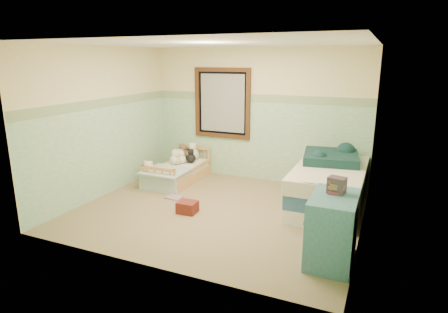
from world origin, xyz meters
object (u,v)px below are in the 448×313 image
at_px(plush_floor_cream, 149,175).
at_px(dresser, 332,229).
at_px(floor_book, 174,197).
at_px(toddler_bed_frame, 178,176).
at_px(plush_floor_tan, 145,182).
at_px(twin_bed_frame, 329,199).
at_px(red_pillow, 187,207).

distance_m(plush_floor_cream, dresser, 3.95).
xyz_separation_m(dresser, floor_book, (-2.74, 1.05, -0.39)).
height_order(toddler_bed_frame, dresser, dresser).
bearing_deg(plush_floor_tan, twin_bed_frame, 8.23).
relative_size(twin_bed_frame, floor_book, 7.24).
xyz_separation_m(plush_floor_tan, floor_book, (0.74, -0.23, -0.10)).
relative_size(plush_floor_tan, twin_bed_frame, 0.12).
relative_size(toddler_bed_frame, plush_floor_cream, 4.95).
height_order(twin_bed_frame, red_pillow, twin_bed_frame).
bearing_deg(plush_floor_tan, floor_book, -17.49).
bearing_deg(plush_floor_cream, plush_floor_tan, -66.37).
height_order(plush_floor_cream, dresser, dresser).
distance_m(plush_floor_cream, floor_book, 1.03).
bearing_deg(twin_bed_frame, plush_floor_tan, -171.77).
xyz_separation_m(twin_bed_frame, floor_book, (-2.45, -0.70, -0.10)).
xyz_separation_m(toddler_bed_frame, plush_floor_cream, (-0.46, -0.31, 0.05)).
xyz_separation_m(plush_floor_tan, twin_bed_frame, (3.19, 0.46, -0.01)).
relative_size(plush_floor_tan, floor_book, 0.85).
height_order(toddler_bed_frame, twin_bed_frame, twin_bed_frame).
bearing_deg(dresser, red_pillow, 165.17).
distance_m(toddler_bed_frame, floor_book, 0.95).
xyz_separation_m(plush_floor_cream, plush_floor_tan, (0.13, -0.30, -0.03)).
distance_m(twin_bed_frame, dresser, 1.79).
bearing_deg(red_pillow, floor_book, 138.23).
bearing_deg(floor_book, toddler_bed_frame, 118.10).
bearing_deg(red_pillow, twin_bed_frame, 30.90).
xyz_separation_m(toddler_bed_frame, dresser, (3.15, -1.90, 0.31)).
xyz_separation_m(twin_bed_frame, dresser, (0.29, -1.75, 0.29)).
bearing_deg(dresser, toddler_bed_frame, 148.89).
distance_m(toddler_bed_frame, plush_floor_tan, 0.70).
bearing_deg(toddler_bed_frame, red_pillow, -54.79).
distance_m(red_pillow, floor_book, 0.70).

